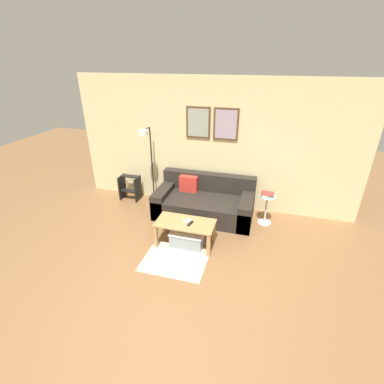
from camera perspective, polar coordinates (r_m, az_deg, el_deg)
The scene contains 12 objects.
ground_plane at distance 3.75m, azimuth -6.83°, elevation -23.49°, with size 16.00×16.00×0.00m, color brown.
wall_back at distance 5.51m, azimuth 4.27°, elevation 9.59°, with size 5.60×0.09×2.55m.
area_rug at distance 4.44m, azimuth -3.51°, elevation -13.77°, with size 0.97×0.77×0.01m, color #B2B79E.
couch at distance 5.46m, azimuth 2.57°, elevation -2.17°, with size 1.87×0.95×0.75m.
coffee_table at distance 4.58m, azimuth -1.41°, elevation -7.14°, with size 0.96×0.48×0.42m.
storage_bin at distance 4.68m, azimuth -0.89°, elevation -9.35°, with size 0.55×0.38×0.25m.
floor_lamp at distance 5.61m, azimuth -9.07°, elevation 7.36°, with size 0.25×0.53×1.61m.
side_table at distance 5.31m, azimuth 14.97°, elevation -3.03°, with size 0.29×0.29×0.57m.
book_stack at distance 5.20m, azimuth 15.19°, elevation -0.44°, with size 0.24×0.18×0.06m.
remote_control at distance 4.48m, azimuth -0.34°, elevation -6.47°, with size 0.04×0.15×0.02m, color black.
cell_phone at distance 4.57m, azimuth -0.99°, elevation -5.86°, with size 0.07×0.14×0.01m, color silver.
step_stool at distance 6.20m, azimuth -12.60°, elevation 1.00°, with size 0.41×0.30×0.53m.
Camera 1 is at (1.05, -2.20, 2.84)m, focal length 26.00 mm.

